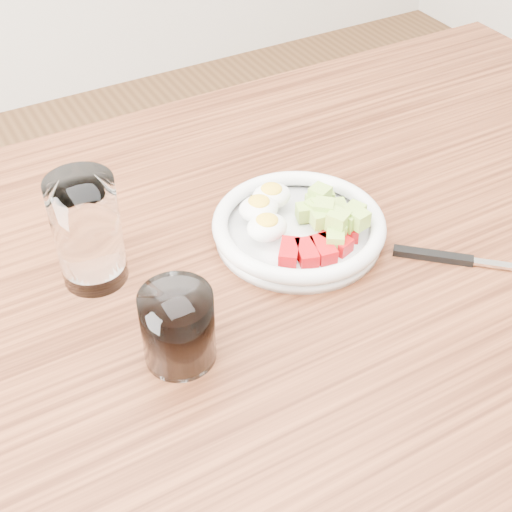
{
  "coord_description": "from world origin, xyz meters",
  "views": [
    {
      "loc": [
        -0.32,
        -0.55,
        1.36
      ],
      "look_at": [
        -0.01,
        0.01,
        0.8
      ],
      "focal_mm": 50.0,
      "sensor_mm": 36.0,
      "label": 1
    }
  ],
  "objects": [
    {
      "name": "dining_table",
      "position": [
        0.0,
        0.0,
        0.67
      ],
      "size": [
        1.5,
        0.9,
        0.77
      ],
      "color": "brown",
      "rests_on": "ground"
    },
    {
      "name": "bowl",
      "position": [
        0.07,
        0.05,
        0.79
      ],
      "size": [
        0.22,
        0.22,
        0.06
      ],
      "color": "silver",
      "rests_on": "dining_table"
    },
    {
      "name": "fork",
      "position": [
        0.22,
        -0.09,
        0.77
      ],
      "size": [
        0.16,
        0.15,
        0.01
      ],
      "color": "black",
      "rests_on": "dining_table"
    },
    {
      "name": "water_glass",
      "position": [
        -0.18,
        0.1,
        0.84
      ],
      "size": [
        0.08,
        0.08,
        0.14
      ],
      "primitive_type": "cylinder",
      "color": "white",
      "rests_on": "dining_table"
    },
    {
      "name": "coffee_glass",
      "position": [
        -0.14,
        -0.06,
        0.81
      ],
      "size": [
        0.08,
        0.08,
        0.09
      ],
      "color": "white",
      "rests_on": "dining_table"
    }
  ]
}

